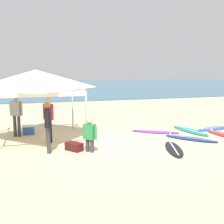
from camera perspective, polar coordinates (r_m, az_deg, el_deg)
The scene contains 14 objects.
ground_plane at distance 10.47m, azimuth -0.46°, elevation -6.51°, with size 80.00×80.00×0.00m, color beige.
sea at distance 40.96m, azimuth -12.60°, elevation 5.04°, with size 80.00×36.00×0.10m, color #386B84.
canopy_tent at distance 10.92m, azimuth -15.41°, elevation 6.53°, with size 3.32×3.32×2.75m.
surfboard_blue at distance 13.78m, azimuth 20.51°, elevation -3.13°, with size 2.20×0.97×0.19m.
surfboard_teal at distance 12.90m, azimuth 15.73°, elevation -3.70°, with size 0.93×2.26×0.19m.
surfboard_navy at distance 11.49m, azimuth 15.89°, elevation -5.26°, with size 1.82×1.94×0.19m.
surfboard_purple at distance 12.37m, azimuth 8.84°, elevation -4.00°, with size 2.09×1.58×0.19m.
surfboard_black at distance 9.94m, azimuth 12.60°, elevation -7.38°, with size 1.11×2.01×0.19m.
person_red at distance 10.75m, azimuth -12.97°, elevation -0.93°, with size 0.38×0.47×1.71m.
person_black at distance 9.40m, azimuth -13.06°, elevation -2.37°, with size 0.23×0.55×1.71m.
person_grey at distance 11.96m, azimuth -19.11°, elevation -0.20°, with size 0.51×0.34×1.71m.
person_green at distance 9.33m, azimuth -4.61°, elevation -4.34°, with size 0.42×0.41×1.20m.
gear_bag_near_tent at distance 9.67m, azimuth -7.81°, elevation -7.06°, with size 0.60×0.32×0.28m, color #4C1919.
cooler_box at distance 12.38m, azimuth -16.81°, elevation -3.51°, with size 0.50×0.36×0.39m.
Camera 1 is at (-2.78, -9.69, 2.83)m, focal length 44.41 mm.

